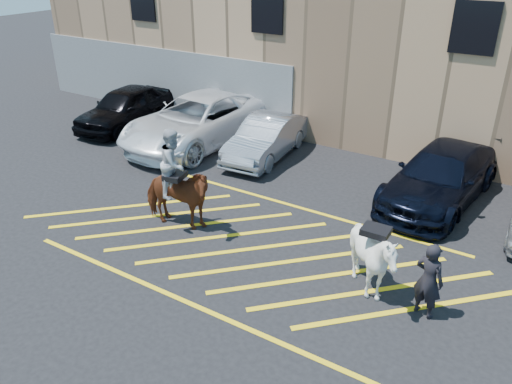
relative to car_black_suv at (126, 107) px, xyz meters
The scene contains 10 objects.
ground 10.48m from the car_black_suv, 26.83° to the right, with size 90.00×90.00×0.00m, color black.
car_black_suv is the anchor object (origin of this frame).
car_white_pickup 3.68m from the car_black_suv, ahead, with size 2.98×6.46×1.79m, color white.
car_silver_sedan 6.53m from the car_black_suv, ahead, with size 1.49×4.28×1.41m, color #9B9FA9.
car_blue_suv 12.51m from the car_black_suv, ahead, with size 2.17×5.33×1.55m, color black.
handler 14.52m from the car_black_suv, 21.07° to the right, with size 0.61×0.40×1.68m, color black.
warehouse 12.15m from the car_black_suv, 38.02° to the left, with size 32.42×10.20×7.30m.
hatching_zone 10.61m from the car_black_suv, 28.28° to the right, with size 12.60×5.12×0.01m.
mounted_bay 8.72m from the car_black_suv, 36.27° to the right, with size 2.22×1.32×2.75m.
saddled_white 13.38m from the car_black_suv, 22.62° to the right, with size 1.43×1.60×1.75m.
Camera 1 is at (5.57, -9.14, 6.85)m, focal length 35.00 mm.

